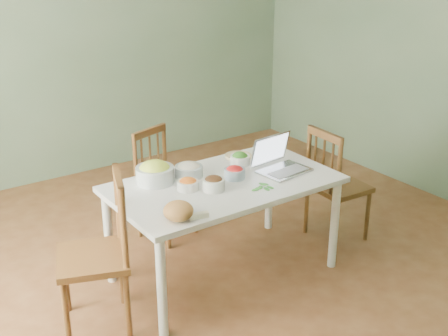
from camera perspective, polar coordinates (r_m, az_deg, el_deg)
floor at (r=4.23m, az=-0.53°, el=-11.00°), size 5.00×5.00×0.00m
wall_back at (r=5.87m, az=-14.79°, el=11.91°), size 5.00×0.00×2.70m
dining_table at (r=4.16m, az=0.00°, el=-5.89°), size 1.54×0.86×0.72m
chair_far at (r=4.68m, az=-5.55°, el=-1.65°), size 0.48×0.47×0.88m
chair_left at (r=3.67m, az=-12.64°, el=-8.17°), size 0.54×0.56×0.99m
chair_right at (r=4.71m, az=11.03°, el=-1.50°), size 0.41×0.43×0.92m
bread_boule at (r=3.47m, az=-4.44°, el=-4.16°), size 0.18×0.18×0.12m
butter_stick at (r=3.50m, az=-2.45°, el=-4.61°), size 0.12×0.06×0.03m
bowl_squash at (r=3.99m, az=-6.70°, el=-0.40°), size 0.28×0.28×0.15m
bowl_carrot at (r=3.88m, az=-3.49°, el=-1.54°), size 0.19×0.19×0.08m
bowl_onion at (r=4.07m, az=-3.42°, el=-0.17°), size 0.25×0.25×0.10m
bowl_mushroom at (r=3.86m, az=-1.01°, el=-1.49°), size 0.19×0.19×0.10m
bowl_redpep at (r=4.04m, az=1.03°, el=-0.41°), size 0.18×0.18×0.09m
bowl_broccoli at (r=4.28m, az=1.55°, el=0.92°), size 0.19×0.19×0.09m
flatbread at (r=4.43m, az=1.39°, el=1.16°), size 0.21×0.21×0.02m
basil_bunch at (r=3.91m, az=3.60°, el=-1.83°), size 0.18×0.18×0.02m
laptop at (r=4.14m, az=5.91°, el=1.17°), size 0.38×0.33×0.24m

